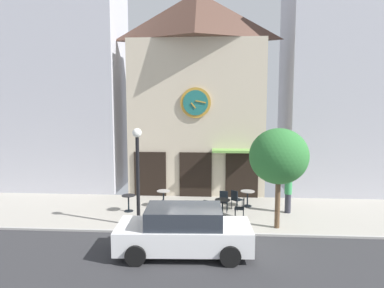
% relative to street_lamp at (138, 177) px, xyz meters
% --- Properties ---
extents(ground_plane, '(27.96, 11.18, 0.13)m').
position_rel_street_lamp_xyz_m(ground_plane, '(2.46, -0.96, -2.00)').
color(ground_plane, '#9E998E').
extents(clock_building, '(7.08, 3.48, 10.52)m').
position_rel_street_lamp_xyz_m(clock_building, '(1.99, 5.73, 3.49)').
color(clock_building, beige).
rests_on(clock_building, ground_plane).
extents(neighbor_building_left, '(6.38, 3.76, 12.73)m').
position_rel_street_lamp_xyz_m(neighbor_building_left, '(-5.49, 6.51, 4.39)').
color(neighbor_building_left, '#B2B2BC').
rests_on(neighbor_building_left, ground_plane).
extents(neighbor_building_right, '(6.25, 4.41, 11.51)m').
position_rel_street_lamp_xyz_m(neighbor_building_right, '(9.93, 6.83, 3.78)').
color(neighbor_building_right, '#B2B2BC').
rests_on(neighbor_building_right, ground_plane).
extents(street_lamp, '(0.36, 0.36, 3.88)m').
position_rel_street_lamp_xyz_m(street_lamp, '(0.00, 0.00, 0.00)').
color(street_lamp, black).
rests_on(street_lamp, ground_plane).
extents(street_tree, '(2.26, 2.04, 3.90)m').
position_rel_street_lamp_xyz_m(street_tree, '(5.43, 0.17, 0.84)').
color(street_tree, brown).
rests_on(street_tree, ground_plane).
extents(cafe_table_leftmost, '(0.60, 0.60, 0.74)m').
position_rel_street_lamp_xyz_m(cafe_table_leftmost, '(-0.85, 1.84, -1.49)').
color(cafe_table_leftmost, black).
rests_on(cafe_table_leftmost, ground_plane).
extents(cafe_table_near_door, '(0.62, 0.62, 0.76)m').
position_rel_street_lamp_xyz_m(cafe_table_near_door, '(0.60, 2.68, -1.47)').
color(cafe_table_near_door, black).
rests_on(cafe_table_near_door, ground_plane).
extents(cafe_table_center_left, '(0.68, 0.68, 0.72)m').
position_rel_street_lamp_xyz_m(cafe_table_center_left, '(1.81, 0.97, -1.47)').
color(cafe_table_center_left, black).
rests_on(cafe_table_center_left, ground_plane).
extents(cafe_table_center, '(0.65, 0.65, 0.76)m').
position_rel_street_lamp_xyz_m(cafe_table_center, '(3.33, 1.33, -1.46)').
color(cafe_table_center, black).
rests_on(cafe_table_center, ground_plane).
extents(cafe_table_near_curb, '(0.65, 0.65, 0.73)m').
position_rel_street_lamp_xyz_m(cafe_table_near_curb, '(4.52, 2.99, -1.47)').
color(cafe_table_near_curb, black).
rests_on(cafe_table_near_curb, ground_plane).
extents(cafe_chair_facing_wall, '(0.44, 0.44, 0.90)m').
position_rel_street_lamp_xyz_m(cafe_chair_facing_wall, '(4.11, 1.14, -1.44)').
color(cafe_chair_facing_wall, black).
rests_on(cafe_chair_facing_wall, ground_plane).
extents(cafe_chair_near_lamp, '(0.57, 0.57, 0.90)m').
position_rel_street_lamp_xyz_m(cafe_chair_near_lamp, '(3.94, 2.43, -1.44)').
color(cafe_chair_near_lamp, black).
rests_on(cafe_chair_near_lamp, ground_plane).
extents(cafe_chair_near_tree, '(0.56, 0.56, 0.90)m').
position_rel_street_lamp_xyz_m(cafe_chair_near_tree, '(1.05, 0.59, -1.44)').
color(cafe_chair_near_tree, black).
rests_on(cafe_chair_near_tree, ground_plane).
extents(cafe_chair_left_end, '(0.55, 0.55, 0.90)m').
position_rel_street_lamp_xyz_m(cafe_chair_left_end, '(2.76, 0.73, -1.44)').
color(cafe_chair_left_end, black).
rests_on(cafe_chair_left_end, ground_plane).
extents(cafe_chair_curbside, '(0.44, 0.44, 0.90)m').
position_rel_street_lamp_xyz_m(cafe_chair_curbside, '(3.39, 2.16, -1.44)').
color(cafe_chair_curbside, black).
rests_on(cafe_chair_curbside, ground_plane).
extents(pedestrian_green, '(0.44, 0.44, 1.67)m').
position_rel_street_lamp_xyz_m(pedestrian_green, '(6.22, 2.14, -1.11)').
color(pedestrian_green, '#2D2D38').
rests_on(pedestrian_green, ground_plane).
extents(parked_car_white, '(4.39, 2.20, 1.55)m').
position_rel_street_lamp_xyz_m(parked_car_white, '(2.03, -2.48, -1.21)').
color(parked_car_white, white).
rests_on(parked_car_white, ground_plane).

